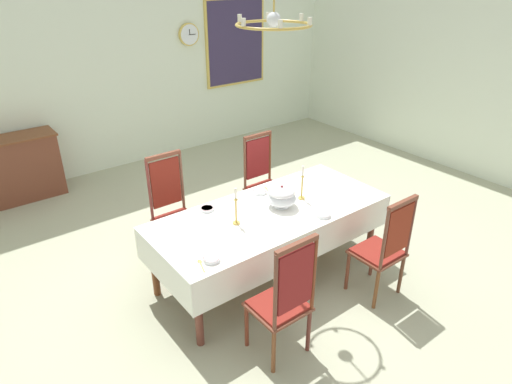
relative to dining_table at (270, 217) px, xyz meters
The scene contains 22 objects.
ground 0.77m from the dining_table, 90.00° to the left, with size 8.22×6.90×0.04m, color #A8AA8E.
back_wall 3.89m from the dining_table, 90.00° to the left, with size 8.22×0.08×3.21m, color silver.
right_wall 4.26m from the dining_table, ahead, with size 0.08×6.90×3.21m, color silver.
dining_table is the anchor object (origin of this frame).
tablecloth 0.01m from the dining_table, 90.00° to the left, with size 2.44×1.05×0.34m.
chair_south_a 1.12m from the dining_table, 123.33° to the right, with size 0.44×0.42×1.18m.
chair_north_a 1.12m from the dining_table, 123.31° to the left, with size 0.44×0.42×1.19m.
chair_south_b 1.13m from the dining_table, 55.12° to the right, with size 0.44×0.42×1.11m.
chair_north_b 1.13m from the dining_table, 55.17° to the left, with size 0.44×0.42×1.14m.
soup_tureen 0.24m from the dining_table, ahead, with size 0.30×0.30×0.24m.
candlestick_west 0.48m from the dining_table, behind, with size 0.07×0.07×0.37m.
candlestick_east 0.48m from the dining_table, ahead, with size 0.07×0.07×0.37m.
bowl_near_left 1.00m from the dining_table, 158.54° to the right, with size 0.14×0.14×0.04m.
bowl_near_right 0.41m from the dining_table, 67.71° to the left, with size 0.15×0.15×0.04m.
bowl_far_left 0.53m from the dining_table, 50.01° to the right, with size 0.15×0.15×0.03m.
bowl_far_right 0.64m from the dining_table, 141.88° to the left, with size 0.14×0.14×0.03m.
spoon_primary 1.07m from the dining_table, 161.63° to the right, with size 0.07×0.17×0.01m.
spoon_secondary 0.48m from the dining_table, 56.50° to the left, with size 0.05×0.18×0.01m.
sideboard 3.93m from the dining_table, 117.79° to the left, with size 1.44×0.48×0.90m.
mounted_clock 4.12m from the dining_table, 70.89° to the left, with size 0.36×0.06×0.36m.
framed_painting 4.45m from the dining_table, 59.26° to the left, with size 1.22×0.05×1.47m.
chandelier 1.84m from the dining_table, behind, with size 0.65×0.63×0.66m.
Camera 1 is at (-2.48, -3.30, 2.96)m, focal length 31.43 mm.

